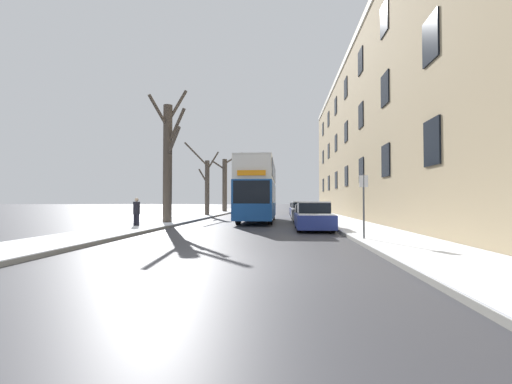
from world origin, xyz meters
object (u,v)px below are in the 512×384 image
Objects in this scene: parked_car_4 at (296,208)px; parked_car_3 at (299,210)px; pedestrian_left_sidewalk at (136,212)px; bare_tree_left_3 at (237,186)px; parked_car_2 at (302,211)px; parked_car_1 at (306,215)px; street_sign_post at (364,203)px; bare_tree_left_2 at (225,183)px; bare_tree_left_1 at (207,185)px; oncoming_van at (255,204)px; bare_tree_left_0 at (168,158)px; parked_car_0 at (313,217)px; double_decker_bus at (258,188)px.

parked_car_3 is at bearing -90.00° from parked_car_4.
pedestrian_left_sidewalk reaches higher than parked_car_3.
parked_car_2 is at bearing -71.44° from bare_tree_left_3.
bare_tree_left_3 is 34.76m from parked_car_1.
bare_tree_left_2 is at bearing 108.31° from street_sign_post.
parked_car_1 is at bearing -66.47° from bare_tree_left_2.
bare_tree_left_1 is 10.65m from parked_car_2.
street_sign_post is (10.66, -20.84, -1.72)m from bare_tree_left_1.
pedestrian_left_sidewalk is at bearing -90.67° from bare_tree_left_3.
parked_car_4 is at bearing -20.91° from oncoming_van.
parked_car_4 is at bearing -58.04° from bare_tree_left_3.
bare_tree_left_2 reaches higher than parked_car_1.
bare_tree_left_3 is 3.21× the size of street_sign_post.
parked_car_3 reaches higher than parked_car_1.
bare_tree_left_3 is (-0.23, 35.27, -0.33)m from bare_tree_left_0.
parked_car_1 is 0.96× the size of parked_car_4.
parked_car_0 is 9.90m from pedestrian_left_sidewalk.
parked_car_3 is at bearing 11.57° from bare_tree_left_1.
bare_tree_left_1 is 0.70× the size of double_decker_bus.
parked_car_1 is 20.80m from oncoming_van.
pedestrian_left_sidewalk is (-0.43, -26.99, -2.99)m from bare_tree_left_2.
double_decker_bus is 5.89× the size of pedestrian_left_sidewalk.
parked_car_1 is at bearing 90.00° from parked_car_0.
street_sign_post is (1.39, -22.74, 0.80)m from parked_car_3.
bare_tree_left_2 reaches higher than parked_car_0.
parked_car_1 is (9.46, -21.72, -3.33)m from bare_tree_left_2.
parked_car_2 is (9.43, -28.09, -3.40)m from bare_tree_left_3.
bare_tree_left_3 is 1.82× the size of parked_car_4.
bare_tree_left_2 is 21.22m from double_decker_bus.
parked_car_2 is at bearing -60.24° from bare_tree_left_2.
bare_tree_left_0 reaches higher than bare_tree_left_1.
bare_tree_left_1 is 1.60× the size of parked_car_3.
street_sign_post is (1.39, -5.36, 0.76)m from parked_car_0.
parked_car_4 is at bearing 90.00° from parked_car_2.
bare_tree_left_1 is 1.65× the size of parked_car_0.
bare_tree_left_3 reaches higher than parked_car_0.
bare_tree_left_2 is 1.82× the size of parked_car_3.
bare_tree_left_1 is 12.74m from parked_car_4.
bare_tree_left_3 is at bearing 113.60° from parked_car_3.
bare_tree_left_0 is 6.91m from double_decker_bus.
parked_car_0 is at bearing 5.31° from pedestrian_left_sidewalk.
parked_car_0 is 5.59m from street_sign_post.
oncoming_van reaches higher than parked_car_3.
bare_tree_left_0 is at bearing 85.89° from pedestrian_left_sidewalk.
bare_tree_left_0 is 3.57× the size of street_sign_post.
oncoming_van is at bearing 101.91° from street_sign_post.
oncoming_van is (-5.19, 1.98, 0.51)m from parked_car_4.
double_decker_bus is at bearing -132.85° from parked_car_2.
bare_tree_left_0 is 4.82m from pedestrian_left_sidewalk.
street_sign_post is (4.88, -12.46, -1.07)m from double_decker_bus.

